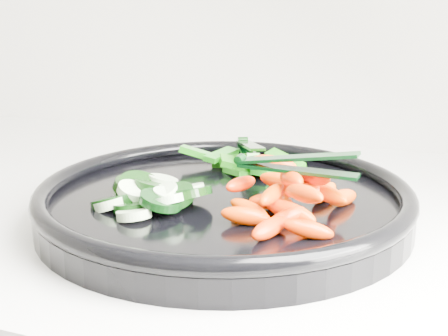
% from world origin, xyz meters
% --- Properties ---
extents(veggie_tray, '(0.49, 0.49, 0.04)m').
position_xyz_m(veggie_tray, '(0.01, 1.64, 0.95)').
color(veggie_tray, black).
rests_on(veggie_tray, counter).
extents(cucumber_pile, '(0.13, 0.11, 0.04)m').
position_xyz_m(cucumber_pile, '(-0.05, 1.60, 0.96)').
color(cucumber_pile, black).
rests_on(cucumber_pile, veggie_tray).
extents(carrot_pile, '(0.12, 0.16, 0.05)m').
position_xyz_m(carrot_pile, '(0.09, 1.61, 0.97)').
color(carrot_pile, '#F41300').
rests_on(carrot_pile, veggie_tray).
extents(pepper_pile, '(0.15, 0.09, 0.04)m').
position_xyz_m(pepper_pile, '(-0.01, 1.74, 0.96)').
color(pepper_pile, '#266F0A').
rests_on(pepper_pile, veggie_tray).
extents(tong_carrot, '(0.11, 0.02, 0.02)m').
position_xyz_m(tong_carrot, '(0.09, 1.61, 1.00)').
color(tong_carrot, black).
rests_on(tong_carrot, carrot_pile).
extents(tong_pepper, '(0.07, 0.11, 0.02)m').
position_xyz_m(tong_pepper, '(0.00, 1.74, 0.98)').
color(tong_pepper, black).
rests_on(tong_pepper, pepper_pile).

